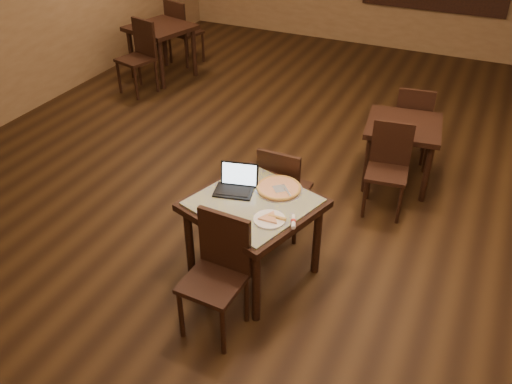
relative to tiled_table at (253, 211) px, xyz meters
The scene contains 17 objects.
ground 1.53m from the tiled_table, 98.22° to the left, with size 10.00×10.00×0.00m, color black.
tiled_table is the anchor object (origin of this frame).
chair_main_near 0.62m from the tiled_table, 89.68° to the right, with size 0.44×0.44×0.98m.
chair_main_far 0.63m from the tiled_table, 90.06° to the left, with size 0.41×0.41×0.93m.
laptop 0.27m from the tiled_table, 153.41° to the left, with size 0.36×0.31×0.21m.
plate 0.31m from the tiled_table, 39.29° to the right, with size 0.25×0.25×0.01m, color white.
pizza_slice 0.31m from the tiled_table, 39.29° to the right, with size 0.18×0.18×0.02m, color beige, non-canonical shape.
pizza_pan 0.29m from the tiled_table, 63.43° to the left, with size 0.39×0.39×0.01m, color silver.
pizza_whole 0.29m from the tiled_table, 63.43° to the left, with size 0.37×0.37×0.03m.
spatula 0.29m from the tiled_table, 57.53° to the left, with size 0.11×0.26×0.01m, color silver.
napkin_roll 0.44m from the tiled_table, 19.29° to the right, with size 0.09×0.16×0.04m.
other_table_a 2.16m from the tiled_table, 68.66° to the left, with size 0.85×0.85×0.71m.
other_table_a_chair_near 1.67m from the tiled_table, 62.34° to the left, with size 0.44×0.44×0.91m.
other_table_a_chair_far 2.67m from the tiled_table, 72.62° to the left, with size 0.44×0.44×0.91m.
other_table_b 4.76m from the tiled_table, 132.18° to the left, with size 1.04×1.04×0.79m.
other_table_b_chair_near 4.32m from the tiled_table, 137.32° to the left, with size 0.54×0.54×1.03m.
other_table_b_chair_far 5.24m from the tiled_table, 127.95° to the left, with size 0.54×0.54×1.03m.
Camera 1 is at (1.72, -4.58, 3.24)m, focal length 38.00 mm.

